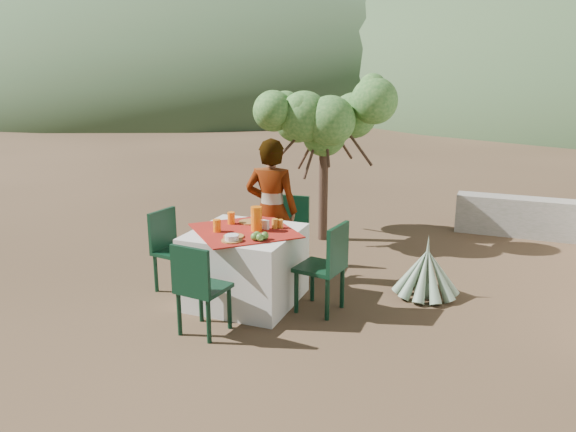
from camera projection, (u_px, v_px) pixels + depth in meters
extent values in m
plane|color=#332417|center=(206.00, 289.00, 6.11)|extent=(160.00, 160.00, 0.00)
cube|color=white|center=(245.00, 266.00, 5.71)|extent=(1.02, 1.02, 0.75)
cube|color=maroon|center=(245.00, 231.00, 5.61)|extent=(1.30, 1.30, 0.01)
cylinder|color=black|center=(271.00, 256.00, 6.53)|extent=(0.04, 0.04, 0.43)
cylinder|color=black|center=(298.00, 258.00, 6.44)|extent=(0.04, 0.04, 0.43)
cylinder|color=black|center=(279.00, 247.00, 6.83)|extent=(0.04, 0.04, 0.43)
cylinder|color=black|center=(305.00, 250.00, 6.74)|extent=(0.04, 0.04, 0.43)
cube|color=black|center=(288.00, 235.00, 6.58)|extent=(0.43, 0.43, 0.04)
cube|color=black|center=(293.00, 213.00, 6.68)|extent=(0.40, 0.07, 0.42)
cylinder|color=black|center=(229.00, 307.00, 5.14)|extent=(0.04, 0.04, 0.43)
cylinder|color=black|center=(201.00, 300.00, 5.29)|extent=(0.04, 0.04, 0.43)
cylinder|color=black|center=(209.00, 320.00, 4.87)|extent=(0.04, 0.04, 0.43)
cylinder|color=black|center=(179.00, 313.00, 5.01)|extent=(0.04, 0.04, 0.43)
cube|color=black|center=(204.00, 288.00, 5.02)|extent=(0.44, 0.44, 0.04)
cube|color=black|center=(190.00, 270.00, 4.81)|extent=(0.40, 0.08, 0.42)
cylinder|color=black|center=(179.00, 278.00, 5.83)|extent=(0.04, 0.04, 0.43)
cylinder|color=black|center=(199.00, 269.00, 6.10)|extent=(0.04, 0.04, 0.43)
cylinder|color=black|center=(156.00, 273.00, 5.99)|extent=(0.04, 0.04, 0.43)
cylinder|color=black|center=(176.00, 264.00, 6.26)|extent=(0.04, 0.04, 0.43)
cube|color=black|center=(177.00, 252.00, 5.99)|extent=(0.46, 0.46, 0.04)
cube|color=black|center=(162.00, 229.00, 6.02)|extent=(0.10, 0.40, 0.42)
cylinder|color=black|center=(312.00, 280.00, 5.75)|extent=(0.04, 0.04, 0.45)
cylinder|color=black|center=(296.00, 291.00, 5.47)|extent=(0.04, 0.04, 0.45)
cylinder|color=black|center=(342.00, 287.00, 5.59)|extent=(0.04, 0.04, 0.45)
cylinder|color=black|center=(327.00, 298.00, 5.31)|extent=(0.04, 0.04, 0.45)
cube|color=black|center=(320.00, 268.00, 5.47)|extent=(0.47, 0.47, 0.04)
cube|color=black|center=(338.00, 248.00, 5.32)|extent=(0.10, 0.42, 0.44)
imported|color=#8C6651|center=(272.00, 211.00, 6.20)|extent=(0.63, 0.46, 1.61)
cylinder|color=#422D21|center=(323.00, 188.00, 7.68)|extent=(0.13, 0.13, 1.47)
sphere|color=#20551F|center=(324.00, 134.00, 7.49)|extent=(0.63, 0.63, 0.63)
sphere|color=#20551F|center=(367.00, 124.00, 7.25)|extent=(0.59, 0.59, 0.59)
sphere|color=#20551F|center=(290.00, 124.00, 7.75)|extent=(0.55, 0.55, 0.55)
sphere|color=#20551F|center=(344.00, 115.00, 7.92)|extent=(0.57, 0.57, 0.57)
sphere|color=#20551F|center=(315.00, 135.00, 6.99)|extent=(0.50, 0.50, 0.50)
sphere|color=gray|center=(425.00, 291.00, 5.93)|extent=(0.23, 0.23, 0.23)
cone|color=gray|center=(427.00, 265.00, 5.85)|extent=(0.12, 0.12, 0.66)
cone|color=gray|center=(441.00, 273.00, 5.85)|extent=(0.40, 0.19, 0.56)
cone|color=gray|center=(437.00, 270.00, 5.94)|extent=(0.32, 0.34, 0.58)
cone|color=gray|center=(430.00, 267.00, 6.00)|extent=(0.15, 0.40, 0.56)
cone|color=gray|center=(421.00, 267.00, 6.01)|extent=(0.27, 0.37, 0.57)
cone|color=gray|center=(414.00, 268.00, 5.97)|extent=(0.39, 0.25, 0.57)
cone|color=gray|center=(412.00, 271.00, 5.89)|extent=(0.40, 0.19, 0.56)
cone|color=gray|center=(415.00, 274.00, 5.81)|extent=(0.32, 0.34, 0.58)
cone|color=gray|center=(423.00, 276.00, 5.74)|extent=(0.15, 0.40, 0.56)
cone|color=gray|center=(432.00, 277.00, 5.73)|extent=(0.27, 0.37, 0.57)
cone|color=gray|center=(439.00, 275.00, 5.77)|extent=(0.39, 0.25, 0.57)
cube|color=gray|center=(553.00, 220.00, 7.83)|extent=(2.60, 0.35, 0.55)
ellipsoid|color=#304A29|center=(193.00, 101.00, 39.44)|extent=(40.00, 40.00, 16.00)
ellipsoid|color=slate|center=(436.00, 91.00, 54.28)|extent=(60.00, 60.00, 24.00)
cylinder|color=brown|center=(250.00, 222.00, 5.88)|extent=(0.23, 0.23, 0.01)
cylinder|color=brown|center=(234.00, 236.00, 5.37)|extent=(0.20, 0.20, 0.01)
cylinder|color=orange|center=(231.00, 218.00, 5.81)|extent=(0.08, 0.08, 0.12)
cylinder|color=orange|center=(217.00, 226.00, 5.54)|extent=(0.08, 0.08, 0.12)
cylinder|color=orange|center=(256.00, 219.00, 5.56)|extent=(0.11, 0.11, 0.24)
cylinder|color=brown|center=(232.00, 240.00, 5.25)|extent=(0.20, 0.20, 0.01)
cylinder|color=white|center=(232.00, 237.00, 5.25)|extent=(0.13, 0.13, 0.05)
cylinder|color=orange|center=(275.00, 224.00, 5.66)|extent=(0.06, 0.06, 0.10)
cylinder|color=orange|center=(280.00, 224.00, 5.67)|extent=(0.06, 0.06, 0.09)
cube|color=white|center=(265.00, 225.00, 5.63)|extent=(0.08, 0.05, 0.09)
sphere|color=#4C792C|center=(257.00, 235.00, 5.31)|extent=(0.08, 0.08, 0.08)
sphere|color=#4C792C|center=(265.00, 236.00, 5.29)|extent=(0.08, 0.08, 0.08)
sphere|color=#4C792C|center=(260.00, 237.00, 5.24)|extent=(0.08, 0.08, 0.08)
sphere|color=#4C792C|center=(255.00, 237.00, 5.26)|extent=(0.08, 0.08, 0.08)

